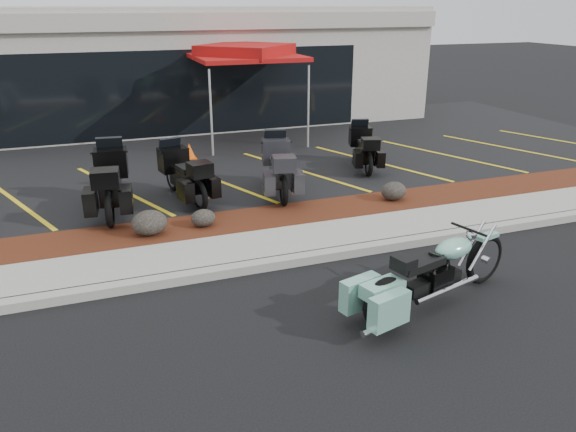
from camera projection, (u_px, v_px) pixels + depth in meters
name	position (u px, v px, depth m)	size (l,w,h in m)	color
ground	(300.00, 290.00, 8.59)	(90.00, 90.00, 0.00)	black
curb	(281.00, 262.00, 9.35)	(24.00, 0.25, 0.15)	gray
sidewalk	(268.00, 246.00, 9.97)	(24.00, 1.20, 0.15)	gray
mulch_bed	(249.00, 223.00, 11.02)	(24.00, 1.20, 0.16)	#3B170D
upper_lot	(194.00, 157.00, 15.76)	(26.00, 9.60, 0.15)	black
dealership_building	(157.00, 64.00, 20.57)	(18.00, 8.16, 4.00)	gray
boulder_left	(149.00, 223.00, 10.17)	(0.65, 0.54, 0.46)	black
boulder_mid	(203.00, 218.00, 10.58)	(0.47, 0.39, 0.33)	black
boulder_right	(394.00, 191.00, 11.99)	(0.56, 0.46, 0.39)	black
hero_cruiser	(485.00, 252.00, 8.63)	(3.04, 0.77, 1.07)	#79BDA5
touring_black_front	(112.00, 168.00, 11.92)	(2.34, 0.89, 1.36)	black
touring_black_mid	(172.00, 165.00, 12.45)	(2.10, 0.80, 1.22)	black
touring_grey	(275.00, 156.00, 12.99)	(2.20, 0.84, 1.28)	#29292D
touring_black_rear	(359.00, 140.00, 14.84)	(1.96, 0.75, 1.14)	black
traffic_cone	(189.00, 151.00, 15.23)	(0.33, 0.33, 0.41)	#E94F07
popup_canopy	(246.00, 54.00, 16.38)	(4.02, 4.02, 2.84)	silver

